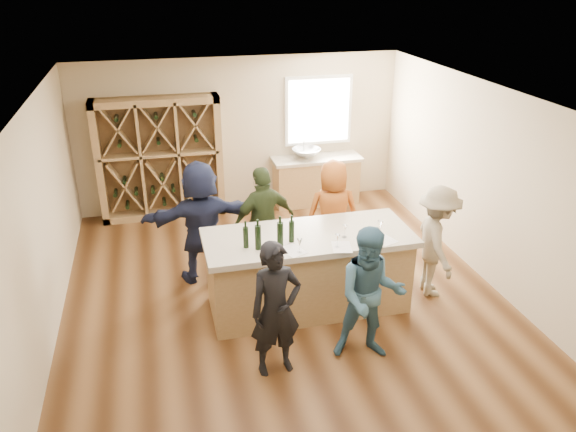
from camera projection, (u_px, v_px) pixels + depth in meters
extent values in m
cube|color=#57361B|center=(285.00, 300.00, 7.93)|extent=(6.00, 7.00, 0.10)
cube|color=white|center=(284.00, 95.00, 6.73)|extent=(6.00, 7.00, 0.10)
cube|color=#BFAD8A|center=(240.00, 133.00, 10.47)|extent=(6.00, 0.10, 2.80)
cube|color=#BFAD8A|center=(395.00, 387.00, 4.19)|extent=(6.00, 0.10, 2.80)
cube|color=#BFAD8A|center=(35.00, 230.00, 6.66)|extent=(0.10, 7.00, 2.80)
cube|color=#BFAD8A|center=(492.00, 185.00, 8.00)|extent=(0.10, 7.00, 2.80)
cube|color=white|center=(318.00, 111.00, 10.58)|extent=(1.30, 0.06, 1.30)
cube|color=white|center=(319.00, 111.00, 10.55)|extent=(1.18, 0.01, 1.18)
cube|color=olive|center=(160.00, 159.00, 10.02)|extent=(2.20, 0.45, 2.20)
cube|color=olive|center=(316.00, 181.00, 10.87)|extent=(1.60, 0.58, 0.86)
cube|color=#B0A58F|center=(316.00, 159.00, 10.68)|extent=(1.70, 0.62, 0.06)
imported|color=silver|center=(306.00, 153.00, 10.58)|extent=(0.54, 0.54, 0.19)
cylinder|color=silver|center=(304.00, 148.00, 10.72)|extent=(0.02, 0.02, 0.30)
cube|color=olive|center=(308.00, 274.00, 7.50)|extent=(2.60, 1.00, 1.00)
cube|color=#B0A58F|center=(309.00, 238.00, 7.28)|extent=(2.72, 1.12, 0.08)
cylinder|color=black|center=(246.00, 237.00, 6.89)|extent=(0.09, 0.09, 0.27)
cylinder|color=black|center=(258.00, 237.00, 6.84)|extent=(0.09, 0.09, 0.31)
cylinder|color=black|center=(280.00, 234.00, 6.91)|extent=(0.10, 0.10, 0.32)
cylinder|color=black|center=(292.00, 231.00, 7.03)|extent=(0.08, 0.08, 0.28)
cone|color=white|center=(300.00, 246.00, 6.78)|extent=(0.08, 0.08, 0.18)
cone|color=white|center=(337.00, 241.00, 6.91)|extent=(0.08, 0.08, 0.17)
cone|color=white|center=(377.00, 239.00, 6.95)|extent=(0.08, 0.08, 0.18)
cone|color=white|center=(345.00, 232.00, 7.17)|extent=(0.06, 0.06, 0.16)
cone|color=white|center=(380.00, 228.00, 7.23)|extent=(0.09, 0.09, 0.20)
cube|color=white|center=(293.00, 250.00, 6.86)|extent=(0.34, 0.38, 0.00)
cube|color=white|center=(342.00, 247.00, 6.95)|extent=(0.29, 0.36, 0.00)
cube|color=white|center=(384.00, 239.00, 7.14)|extent=(0.32, 0.37, 0.00)
imported|color=black|center=(276.00, 310.00, 6.18)|extent=(0.64, 0.50, 1.62)
imported|color=#335972|center=(371.00, 295.00, 6.41)|extent=(0.89, 0.62, 1.66)
imported|color=gray|center=(437.00, 242.00, 7.70)|extent=(0.65, 1.10, 1.60)
imported|color=#263319|center=(264.00, 222.00, 8.18)|extent=(1.09, 0.75, 1.69)
imported|color=#994C19|center=(333.00, 214.00, 8.48)|extent=(0.87, 0.61, 1.67)
imported|color=#191E38|center=(202.00, 222.00, 8.04)|extent=(1.72, 0.72, 1.82)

